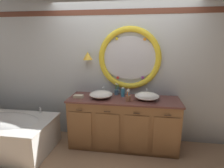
% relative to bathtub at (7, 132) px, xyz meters
% --- Properties ---
extents(ground_plane, '(14.00, 14.00, 0.00)m').
position_rel_bathtub_xyz_m(ground_plane, '(1.89, 0.18, -0.33)').
color(ground_plane, tan).
extents(back_wall_assembly, '(6.40, 0.26, 2.60)m').
position_rel_bathtub_xyz_m(back_wall_assembly, '(1.91, 0.76, 1.00)').
color(back_wall_assembly, silver).
rests_on(back_wall_assembly, ground_plane).
extents(vanity_counter, '(1.89, 0.63, 0.88)m').
position_rel_bathtub_xyz_m(vanity_counter, '(1.96, 0.44, 0.11)').
color(vanity_counter, olive).
rests_on(vanity_counter, ground_plane).
extents(bathtub, '(1.56, 0.94, 0.65)m').
position_rel_bathtub_xyz_m(bathtub, '(0.00, 0.00, 0.00)').
color(bathtub, white).
rests_on(bathtub, ground_plane).
extents(sink_basin_left, '(0.40, 0.40, 0.13)m').
position_rel_bathtub_xyz_m(sink_basin_left, '(1.57, 0.41, 0.62)').
color(sink_basin_left, white).
rests_on(sink_basin_left, vanity_counter).
extents(sink_basin_right, '(0.40, 0.40, 0.14)m').
position_rel_bathtub_xyz_m(sink_basin_right, '(2.35, 0.41, 0.62)').
color(sink_basin_right, white).
rests_on(sink_basin_right, vanity_counter).
extents(faucet_set_left, '(0.24, 0.13, 0.15)m').
position_rel_bathtub_xyz_m(faucet_set_left, '(1.57, 0.65, 0.61)').
color(faucet_set_left, silver).
rests_on(faucet_set_left, vanity_counter).
extents(faucet_set_right, '(0.23, 0.13, 0.14)m').
position_rel_bathtub_xyz_m(faucet_set_right, '(2.35, 0.65, 0.61)').
color(faucet_set_right, silver).
rests_on(faucet_set_right, vanity_counter).
extents(toothbrush_holder_left, '(0.09, 0.09, 0.22)m').
position_rel_bathtub_xyz_m(toothbrush_holder_left, '(1.81, 0.64, 0.61)').
color(toothbrush_holder_left, slate).
rests_on(toothbrush_holder_left, vanity_counter).
extents(toothbrush_holder_right, '(0.09, 0.09, 0.21)m').
position_rel_bathtub_xyz_m(toothbrush_holder_right, '(2.04, 0.31, 0.61)').
color(toothbrush_holder_right, '#996647').
rests_on(toothbrush_holder_right, vanity_counter).
extents(soap_dispenser, '(0.06, 0.07, 0.17)m').
position_rel_bathtub_xyz_m(soap_dispenser, '(1.94, 0.55, 0.63)').
color(soap_dispenser, '#388EBC').
rests_on(soap_dispenser, vanity_counter).
extents(folded_hand_towel, '(0.17, 0.11, 0.05)m').
position_rel_bathtub_xyz_m(folded_hand_towel, '(1.18, 0.37, 0.57)').
color(folded_hand_towel, beige).
rests_on(folded_hand_towel, vanity_counter).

